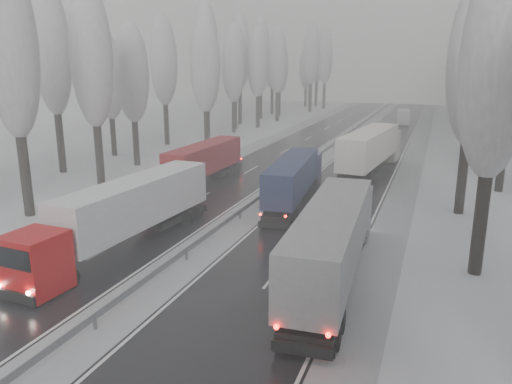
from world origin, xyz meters
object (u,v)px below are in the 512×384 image
Objects in this scene: truck_red_white at (125,211)px; truck_red_red at (199,163)px; truck_blue_box at (295,176)px; truck_grey_tarp at (334,235)px; box_truck_distant at (403,117)px; truck_cream_box at (372,148)px.

truck_red_white is 15.67m from truck_red_red.
truck_grey_tarp is at bearing -71.92° from truck_blue_box.
truck_red_red is at bearing -108.88° from box_truck_distant.
truck_grey_tarp is 0.94× the size of truck_cream_box.
truck_blue_box is 2.00× the size of box_truck_distant.
truck_red_white reaches higher than box_truck_distant.
truck_red_white reaches higher than truck_red_red.
truck_cream_box is at bearing 40.12° from truck_red_red.
truck_grey_tarp is at bearing -80.40° from truck_cream_box.
truck_blue_box is at bearing -11.60° from truck_red_red.
truck_grey_tarp is 1.04× the size of truck_red_white.
truck_red_white is at bearing -121.68° from truck_blue_box.
truck_grey_tarp reaches higher than truck_red_white.
truck_cream_box is (-1.71, 26.74, 0.15)m from truck_grey_tarp.
box_truck_distant is at bearing 77.18° from truck_red_red.
truck_blue_box is 0.92× the size of truck_red_white.
truck_red_white is at bearing -103.64° from box_truck_distant.
truck_grey_tarp is 12.44m from truck_red_white.
truck_red_red reaches higher than box_truck_distant.
truck_cream_box is 1.21× the size of truck_red_red.
truck_red_white reaches higher than truck_blue_box.
truck_grey_tarp is 1.14× the size of truck_blue_box.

